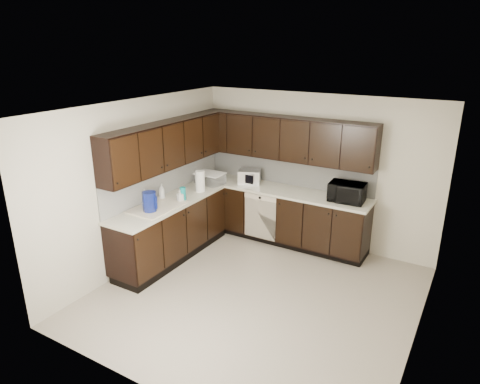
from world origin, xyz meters
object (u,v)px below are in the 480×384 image
(toaster_oven, at_px, (250,177))
(blue_pitcher, at_px, (150,202))
(storage_bin, at_px, (210,178))
(sink, at_px, (157,212))
(microwave, at_px, (347,192))

(toaster_oven, height_order, blue_pitcher, blue_pitcher)
(storage_bin, height_order, blue_pitcher, blue_pitcher)
(toaster_oven, bearing_deg, storage_bin, -169.70)
(sink, height_order, toaster_oven, sink)
(sink, bearing_deg, blue_pitcher, -78.97)
(toaster_oven, height_order, storage_bin, toaster_oven)
(sink, xyz_separation_m, toaster_oven, (0.60, 1.72, 0.18))
(sink, distance_m, microwave, 2.88)
(toaster_oven, bearing_deg, microwave, -22.91)
(toaster_oven, bearing_deg, sink, -130.98)
(sink, relative_size, microwave, 1.55)
(microwave, xyz_separation_m, storage_bin, (-2.29, -0.32, -0.06))
(sink, bearing_deg, microwave, 36.00)
(toaster_oven, relative_size, blue_pitcher, 1.23)
(microwave, distance_m, storage_bin, 2.32)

